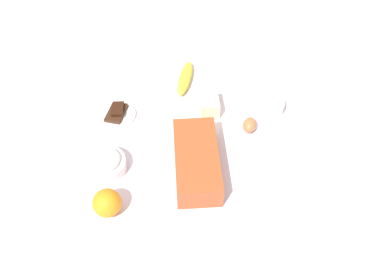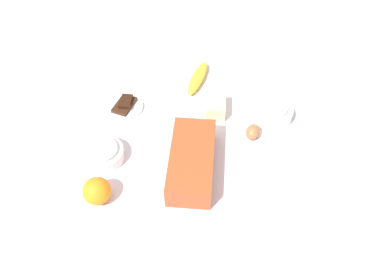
{
  "view_description": "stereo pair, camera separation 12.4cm",
  "coord_description": "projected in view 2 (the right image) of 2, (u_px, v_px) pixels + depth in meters",
  "views": [
    {
      "loc": [
        -0.8,
        -0.14,
        0.98
      ],
      "look_at": [
        0.0,
        0.0,
        0.04
      ],
      "focal_mm": 36.77,
      "sensor_mm": 36.0,
      "label": 1
    },
    {
      "loc": [
        -0.77,
        -0.26,
        0.98
      ],
      "look_at": [
        0.0,
        0.0,
        0.04
      ],
      "focal_mm": 36.77,
      "sensor_mm": 36.0,
      "label": 2
    }
  ],
  "objects": [
    {
      "name": "flour_bowl",
      "position": [
        273.0,
        111.0,
        1.33
      ],
      "size": [
        0.14,
        0.14,
        0.07
      ],
      "color": "white",
      "rests_on": "ground_plane"
    },
    {
      "name": "butter_block",
      "position": [
        216.0,
        107.0,
        1.35
      ],
      "size": [
        0.1,
        0.09,
        0.06
      ],
      "primitive_type": "cube",
      "rotation": [
        0.0,
        0.0,
        0.27
      ],
      "color": "#F4EDB2",
      "rests_on": "ground_plane"
    },
    {
      "name": "chocolate_plate",
      "position": [
        125.0,
        106.0,
        1.38
      ],
      "size": [
        0.13,
        0.13,
        0.03
      ],
      "color": "white",
      "rests_on": "ground_plane"
    },
    {
      "name": "loaf_pan",
      "position": [
        192.0,
        161.0,
        1.18
      ],
      "size": [
        0.3,
        0.19,
        0.08
      ],
      "rotation": [
        0.0,
        0.0,
        0.24
      ],
      "color": "#9E4723",
      "rests_on": "ground_plane"
    },
    {
      "name": "orange_fruit",
      "position": [
        97.0,
        191.0,
        1.11
      ],
      "size": [
        0.08,
        0.08,
        0.08
      ],
      "primitive_type": "sphere",
      "color": "orange",
      "rests_on": "ground_plane"
    },
    {
      "name": "egg_near_butter",
      "position": [
        253.0,
        132.0,
        1.28
      ],
      "size": [
        0.06,
        0.05,
        0.05
      ],
      "primitive_type": "ellipsoid",
      "rotation": [
        0.0,
        1.57,
        6.19
      ],
      "color": "#9C683F",
      "rests_on": "ground_plane"
    },
    {
      "name": "sugar_bowl",
      "position": [
        103.0,
        152.0,
        1.22
      ],
      "size": [
        0.13,
        0.13,
        0.06
      ],
      "color": "white",
      "rests_on": "ground_plane"
    },
    {
      "name": "ground_plane",
      "position": [
        192.0,
        147.0,
        1.28
      ],
      "size": [
        2.4,
        2.4,
        0.02
      ],
      "primitive_type": "cube",
      "color": "silver"
    },
    {
      "name": "banana",
      "position": [
        198.0,
        78.0,
        1.46
      ],
      "size": [
        0.19,
        0.04,
        0.04
      ],
      "primitive_type": "ellipsoid",
      "rotation": [
        0.0,
        0.0,
        0.0
      ],
      "color": "yellow",
      "rests_on": "ground_plane"
    }
  ]
}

